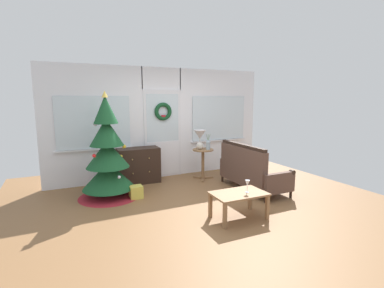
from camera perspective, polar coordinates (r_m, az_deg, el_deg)
name	(u,v)px	position (r m, az deg, el deg)	size (l,w,h in m)	color
ground_plane	(203,205)	(5.12, 2.19, -12.07)	(6.76, 6.76, 0.00)	brown
back_wall_with_door	(162,123)	(6.70, -6.04, 4.25)	(5.20, 0.19, 2.55)	white
christmas_tree	(108,159)	(5.53, -16.57, -2.99)	(1.14, 1.14, 1.99)	#4C331E
dresser_cabinet	(139,165)	(6.38, -10.66, -4.24)	(0.91, 0.46, 0.78)	black
settee_sofa	(250,172)	(5.91, 11.50, -5.49)	(0.73, 1.58, 0.96)	black
side_table	(203,158)	(6.50, 2.21, -2.85)	(0.50, 0.48, 0.70)	#8E6642
table_lamp	(200,137)	(6.43, 1.59, 1.44)	(0.28, 0.28, 0.44)	silver
flower_vase	(208,144)	(6.44, 3.26, -0.07)	(0.11, 0.10, 0.35)	#99ADBC
coffee_table	(239,197)	(4.52, 9.38, -10.38)	(0.85, 0.53, 0.41)	#8E6642
wine_glass	(247,184)	(4.50, 11.07, -7.79)	(0.08, 0.08, 0.20)	silver
gift_box	(136,192)	(5.49, -11.19, -9.44)	(0.24, 0.21, 0.24)	#D8C64C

